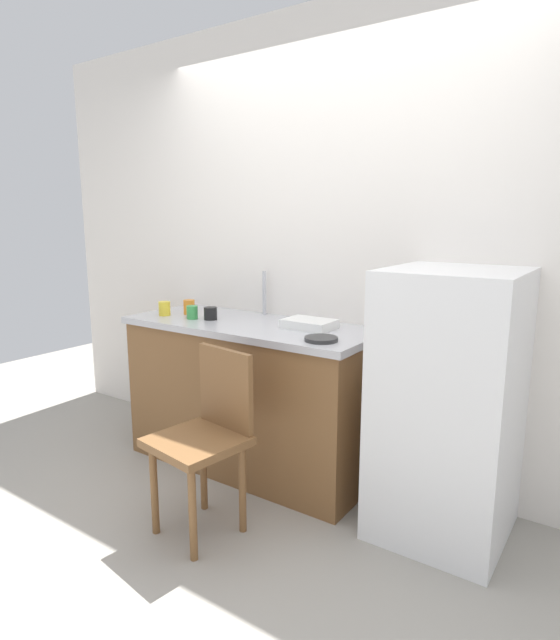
% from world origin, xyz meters
% --- Properties ---
extents(ground_plane, '(8.00, 8.00, 0.00)m').
position_xyz_m(ground_plane, '(0.00, 0.00, 0.00)').
color(ground_plane, '#9E998E').
extents(back_wall, '(4.80, 0.10, 2.69)m').
position_xyz_m(back_wall, '(0.00, 1.00, 1.35)').
color(back_wall, white).
rests_on(back_wall, ground_plane).
extents(cabinet_base, '(1.51, 0.60, 0.86)m').
position_xyz_m(cabinet_base, '(-0.43, 0.65, 0.43)').
color(cabinet_base, brown).
rests_on(cabinet_base, ground_plane).
extents(countertop, '(1.55, 0.64, 0.04)m').
position_xyz_m(countertop, '(-0.43, 0.65, 0.88)').
color(countertop, '#B7B7BC').
rests_on(countertop, cabinet_base).
extents(faucet, '(0.02, 0.02, 0.28)m').
position_xyz_m(faucet, '(-0.50, 0.90, 1.04)').
color(faucet, '#B7B7BC').
rests_on(faucet, countertop).
extents(refrigerator, '(0.60, 0.64, 1.29)m').
position_xyz_m(refrigerator, '(0.77, 0.63, 0.64)').
color(refrigerator, white).
rests_on(refrigerator, ground_plane).
extents(chair, '(0.46, 0.46, 0.89)m').
position_xyz_m(chair, '(-0.19, -0.01, 0.50)').
color(chair, brown).
rests_on(chair, ground_plane).
extents(dish_tray, '(0.28, 0.20, 0.05)m').
position_xyz_m(dish_tray, '(-0.05, 0.70, 0.93)').
color(dish_tray, white).
rests_on(dish_tray, countertop).
extents(hotplate, '(0.17, 0.17, 0.02)m').
position_xyz_m(hotplate, '(0.16, 0.48, 0.91)').
color(hotplate, '#2D2D2D').
rests_on(hotplate, countertop).
extents(cup_green, '(0.07, 0.07, 0.08)m').
position_xyz_m(cup_green, '(-0.79, 0.54, 0.94)').
color(cup_green, green).
rests_on(cup_green, countertop).
extents(cup_yellow, '(0.07, 0.07, 0.09)m').
position_xyz_m(cup_yellow, '(-1.02, 0.52, 0.95)').
color(cup_yellow, yellow).
rests_on(cup_yellow, countertop).
extents(cup_black, '(0.08, 0.08, 0.08)m').
position_xyz_m(cup_black, '(-0.68, 0.58, 0.94)').
color(cup_black, black).
rests_on(cup_black, countertop).
extents(cup_orange, '(0.07, 0.07, 0.09)m').
position_xyz_m(cup_orange, '(-0.92, 0.64, 0.95)').
color(cup_orange, orange).
rests_on(cup_orange, countertop).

